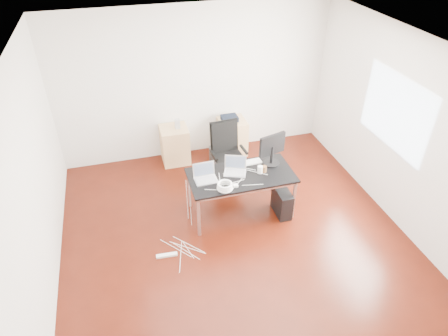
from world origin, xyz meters
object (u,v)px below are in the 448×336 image
object	(u,v)px
filing_cabinet_left	(175,145)
filing_cabinet_right	(232,137)
office_chair	(227,151)
desk	(241,177)
pc_tower	(282,202)

from	to	relation	value
filing_cabinet_left	filing_cabinet_right	bearing A→B (deg)	0.00
filing_cabinet_right	office_chair	bearing A→B (deg)	-112.26
filing_cabinet_left	filing_cabinet_right	size ratio (longest dim) A/B	1.00
desk	office_chair	size ratio (longest dim) A/B	1.48
desk	office_chair	distance (m)	0.91
pc_tower	office_chair	bearing A→B (deg)	118.36
office_chair	pc_tower	bearing A→B (deg)	-66.95
desk	filing_cabinet_left	xyz separation A→B (m)	(-0.73, 1.75, -0.33)
office_chair	desk	bearing A→B (deg)	-97.28
filing_cabinet_right	filing_cabinet_left	bearing A→B (deg)	180.00
desk	filing_cabinet_right	distance (m)	1.83
desk	pc_tower	world-z (taller)	desk
filing_cabinet_right	desk	bearing A→B (deg)	-102.55
office_chair	pc_tower	size ratio (longest dim) A/B	2.40
filing_cabinet_left	pc_tower	xyz separation A→B (m)	(1.36, -1.96, -0.13)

